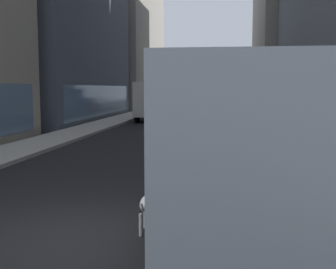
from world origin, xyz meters
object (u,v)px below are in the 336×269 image
Objects in this scene: car_red_coupe at (167,106)px; box_truck at (155,100)px; transit_bus at (234,120)px; car_grey_wagon at (223,103)px; car_white_van at (207,107)px; dalmatian_dog at (147,203)px.

box_truck reaches higher than car_red_coupe.
transit_bus is 39.27m from car_grey_wagon.
box_truck reaches higher than car_white_van.
transit_bus reaches higher than car_red_coupe.
car_grey_wagon is (0.00, 39.26, -0.95)m from transit_bus.
car_grey_wagon is at bearing 81.62° from car_white_van.
transit_bus is at bearing -90.00° from car_grey_wagon.
transit_bus is 23.72m from box_truck.
car_red_coupe is (-5.60, 30.73, -0.96)m from transit_bus.
box_truck is (-4.00, -5.35, 0.85)m from car_white_van.
car_grey_wagon is at bearing 90.00° from transit_bus.
car_white_van is at bearing 53.20° from box_truck.
box_truck is at bearing -90.00° from car_red_coupe.
car_white_van is at bearing 93.22° from transit_bus.
car_grey_wagon is 10.98m from car_white_van.
car_grey_wagon is 4.47× the size of dalmatian_dog.
car_red_coupe is at bearing 90.00° from box_truck.
car_red_coupe is 10.20m from car_grey_wagon.
car_red_coupe is 4.63m from car_white_van.
car_grey_wagon is 0.57× the size of box_truck.
dalmatian_dog is at bearing -92.21° from car_grey_wagon.
car_white_van is 0.54× the size of box_truck.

